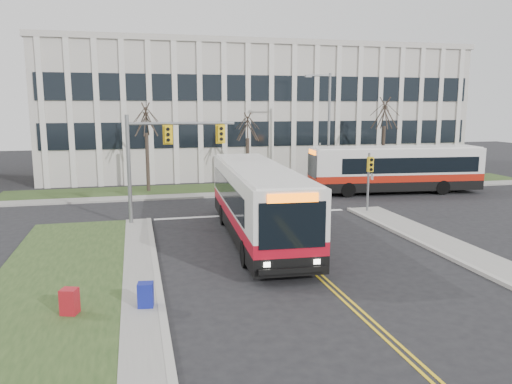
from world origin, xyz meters
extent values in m
plane|color=black|center=(0.00, 0.00, 0.00)|extent=(120.00, 120.00, 0.00)
cube|color=#2A411B|center=(-10.00, -5.00, 0.06)|extent=(5.00, 26.00, 0.12)
cube|color=#9E9B93|center=(-7.00, -5.00, 0.07)|extent=(1.20, 26.00, 0.14)
cube|color=#9E9B93|center=(7.50, -5.00, 0.07)|extent=(2.00, 26.00, 0.14)
cube|color=#9E9B93|center=(5.00, 15.20, 0.07)|extent=(44.00, 1.60, 0.14)
cube|color=#2A411B|center=(5.00, 18.00, 0.06)|extent=(44.00, 5.00, 0.12)
cube|color=beige|center=(5.00, 30.00, 6.00)|extent=(40.00, 16.00, 12.00)
cylinder|color=slate|center=(-7.30, 7.20, 3.10)|extent=(0.22, 0.22, 6.20)
cylinder|color=slate|center=(-4.30, 7.20, 5.70)|extent=(6.00, 0.16, 0.16)
cube|color=yellow|center=(-5.10, 7.05, 5.10)|extent=(0.34, 0.24, 0.92)
cube|color=yellow|center=(-2.10, 7.05, 5.10)|extent=(0.34, 0.24, 0.92)
cylinder|color=slate|center=(7.20, 7.00, 1.90)|extent=(0.14, 0.14, 3.80)
cube|color=yellow|center=(7.20, 6.80, 3.10)|extent=(0.34, 0.24, 0.92)
cylinder|color=slate|center=(7.20, 15.50, 1.90)|extent=(0.14, 0.14, 3.80)
cube|color=yellow|center=(7.20, 15.30, 3.10)|extent=(0.34, 0.24, 0.92)
cylinder|color=slate|center=(8.20, 16.20, 4.60)|extent=(0.20, 0.20, 9.20)
cylinder|color=slate|center=(7.30, 16.20, 9.00)|extent=(1.80, 0.14, 0.14)
cube|color=slate|center=(6.40, 16.20, 8.95)|extent=(0.50, 0.25, 0.18)
cylinder|color=slate|center=(1.90, 17.50, 0.50)|extent=(0.08, 0.08, 1.00)
cylinder|color=slate|center=(3.10, 17.50, 0.50)|extent=(0.08, 0.08, 1.00)
cube|color=white|center=(2.50, 17.50, 1.20)|extent=(1.50, 0.12, 1.60)
cylinder|color=#42352B|center=(-6.00, 18.00, 2.31)|extent=(0.28, 0.28, 4.62)
cylinder|color=#42352B|center=(2.00, 18.20, 2.05)|extent=(0.28, 0.28, 4.09)
cylinder|color=#42352B|center=(14.00, 18.00, 2.48)|extent=(0.28, 0.28, 4.95)
cube|color=navy|center=(-6.80, -5.29, 0.47)|extent=(0.56, 0.51, 0.95)
cube|color=#A4151E|center=(-9.17, -5.27, 0.47)|extent=(0.62, 0.59, 0.95)
camera|label=1|loc=(-6.97, -21.30, 6.69)|focal=35.00mm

